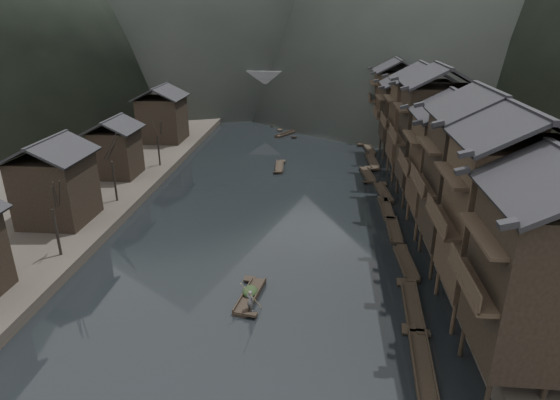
# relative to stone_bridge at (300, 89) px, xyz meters

# --- Properties ---
(water) EXTENTS (300.00, 300.00, 0.00)m
(water) POSITION_rel_stone_bridge_xyz_m (0.00, -72.00, -5.11)
(water) COLOR black
(water) RESTS_ON ground
(right_bank) EXTENTS (40.00, 200.00, 1.80)m
(right_bank) POSITION_rel_stone_bridge_xyz_m (35.00, -32.00, -4.21)
(right_bank) COLOR #2D2823
(right_bank) RESTS_ON ground
(left_bank) EXTENTS (40.00, 200.00, 1.20)m
(left_bank) POSITION_rel_stone_bridge_xyz_m (-35.00, -32.00, -4.51)
(left_bank) COLOR #2D2823
(left_bank) RESTS_ON ground
(stilt_houses) EXTENTS (9.00, 67.60, 15.42)m
(stilt_houses) POSITION_rel_stone_bridge_xyz_m (17.28, -53.53, 3.82)
(stilt_houses) COLOR black
(stilt_houses) RESTS_ON ground
(left_houses) EXTENTS (8.10, 53.20, 8.73)m
(left_houses) POSITION_rel_stone_bridge_xyz_m (-20.50, -51.88, 0.55)
(left_houses) COLOR black
(left_houses) RESTS_ON left_bank
(bare_trees) EXTENTS (3.21, 40.98, 6.41)m
(bare_trees) POSITION_rel_stone_bridge_xyz_m (-17.00, -63.10, 0.66)
(bare_trees) COLOR black
(bare_trees) RESTS_ON left_bank
(moored_sampans) EXTENTS (3.11, 61.67, 0.47)m
(moored_sampans) POSITION_rel_stone_bridge_xyz_m (12.10, -51.31, -4.91)
(moored_sampans) COLOR black
(moored_sampans) RESTS_ON water
(midriver_boats) EXTENTS (12.15, 40.68, 0.45)m
(midriver_boats) POSITION_rel_stone_bridge_xyz_m (0.17, -19.74, -4.91)
(midriver_boats) COLOR black
(midriver_boats) RESTS_ON water
(stone_bridge) EXTENTS (40.00, 6.00, 9.00)m
(stone_bridge) POSITION_rel_stone_bridge_xyz_m (0.00, 0.00, 0.00)
(stone_bridge) COLOR #4C4C4F
(stone_bridge) RESTS_ON ground
(hero_sampan) EXTENTS (1.91, 5.43, 0.44)m
(hero_sampan) POSITION_rel_stone_bridge_xyz_m (0.06, -72.49, -4.91)
(hero_sampan) COLOR black
(hero_sampan) RESTS_ON water
(cargo_heap) EXTENTS (1.18, 1.55, 0.71)m
(cargo_heap) POSITION_rel_stone_bridge_xyz_m (0.02, -72.25, -4.32)
(cargo_heap) COLOR black
(cargo_heap) RESTS_ON hero_sampan
(boatman) EXTENTS (0.72, 0.63, 1.65)m
(boatman) POSITION_rel_stone_bridge_xyz_m (0.37, -74.34, -3.84)
(boatman) COLOR #515053
(boatman) RESTS_ON hero_sampan
(bamboo_pole) EXTENTS (1.43, 1.80, 3.35)m
(bamboo_pole) POSITION_rel_stone_bridge_xyz_m (0.57, -74.34, -1.34)
(bamboo_pole) COLOR #8C7A51
(bamboo_pole) RESTS_ON boatman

